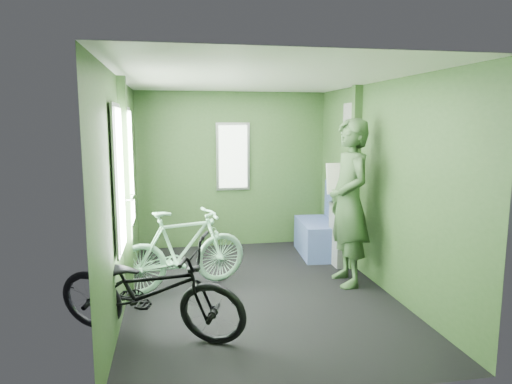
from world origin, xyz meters
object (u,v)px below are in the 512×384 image
Objects in this scene: waste_box at (342,234)px; bicycle_black at (150,339)px; bench_seat at (321,234)px; passenger at (349,203)px; bicycle_mint at (183,289)px.

bicycle_black is at bearing -144.74° from waste_box.
bench_seat reaches higher than bicycle_black.
passenger is 2.32× the size of waste_box.
bicycle_mint is 2.17m from waste_box.
passenger is 1.89× the size of bench_seat.
bicycle_black is 1.12× the size of bicycle_mint.
waste_box is at bearing -73.03° from bench_seat.
passenger is (2.19, 1.01, 0.95)m from bicycle_black.
bicycle_black is 2.10× the size of waste_box.
waste_box is (0.19, 0.67, -0.54)m from passenger.
bench_seat is at bearing 102.41° from waste_box.
bicycle_black is at bearing 146.46° from bicycle_mint.
waste_box is (2.38, 1.68, 0.41)m from bicycle_black.
waste_box is at bearing -94.19° from bicycle_mint.
passenger is 0.88m from waste_box.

